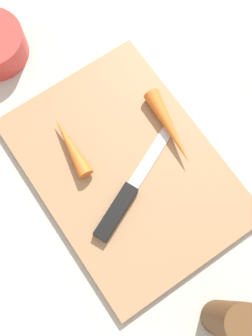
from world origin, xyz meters
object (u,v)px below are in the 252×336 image
object	(u,v)px
cutting_board	(126,169)
carrot_long	(170,127)
carrot_short	(71,146)
knife	(121,204)
pepper_grinder	(230,321)

from	to	relation	value
cutting_board	carrot_long	size ratio (longest dim) A/B	2.84
carrot_short	cutting_board	bearing A→B (deg)	-139.74
knife	carrot_long	size ratio (longest dim) A/B	1.51
knife	cutting_board	bearing A→B (deg)	24.03
knife	carrot_short	world-z (taller)	carrot_short
knife	carrot_short	size ratio (longest dim) A/B	1.85
knife	pepper_grinder	distance (m)	0.22
cutting_board	carrot_long	world-z (taller)	carrot_long
carrot_long	pepper_grinder	xyz separation A→B (m)	(-0.26, 0.10, 0.05)
cutting_board	pepper_grinder	distance (m)	0.26
carrot_long	carrot_short	world-z (taller)	carrot_long
carrot_long	cutting_board	bearing A→B (deg)	-73.39
knife	carrot_short	distance (m)	0.12
cutting_board	carrot_long	distance (m)	0.09
cutting_board	carrot_short	world-z (taller)	carrot_short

